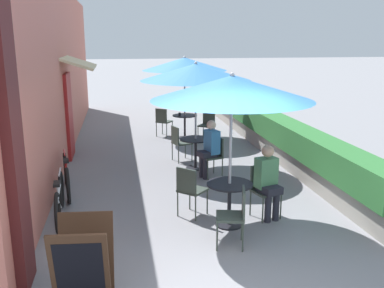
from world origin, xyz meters
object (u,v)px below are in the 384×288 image
(patio_umbrella_near, at_px, (232,88))
(cafe_chair_mid_right, at_px, (179,141))
(patio_table_near, at_px, (229,196))
(patio_umbrella_far, at_px, (185,64))
(cafe_chair_near_back, at_px, (236,212))
(cafe_chair_mid_left, at_px, (214,153))
(menu_board, at_px, (83,264))
(cafe_chair_far_left, at_px, (163,120))
(patio_table_mid, at_px, (196,147))
(bicycle_second, at_px, (67,176))
(cafe_chair_far_right, at_px, (207,123))
(coffee_cup_far, at_px, (180,114))
(seated_patron_mid_left, at_px, (210,146))
(bicycle_leaning, at_px, (60,200))
(cafe_chair_near_right, at_px, (190,188))
(patio_umbrella_mid, at_px, (196,72))
(cafe_chair_near_left, at_px, (263,187))
(patio_table_far, at_px, (185,122))
(seated_patron_near_left, at_px, (268,179))

(patio_umbrella_near, bearing_deg, cafe_chair_mid_right, 93.89)
(patio_table_near, xyz_separation_m, patio_umbrella_far, (0.26, 6.20, 1.70))
(cafe_chair_near_back, relative_size, cafe_chair_mid_left, 1.00)
(menu_board, bearing_deg, cafe_chair_far_left, 83.63)
(patio_table_mid, bearing_deg, patio_umbrella_far, 85.60)
(bicycle_second, height_order, menu_board, menu_board)
(patio_table_near, relative_size, cafe_chair_far_right, 0.84)
(cafe_chair_near_back, bearing_deg, coffee_cup_far, 12.32)
(cafe_chair_mid_left, xyz_separation_m, cafe_chair_mid_right, (-0.57, 1.30, 0.00))
(cafe_chair_mid_left, height_order, cafe_chair_mid_right, same)
(patio_table_mid, height_order, seated_patron_mid_left, seated_patron_mid_left)
(cafe_chair_far_right, height_order, bicycle_leaning, cafe_chair_far_right)
(seated_patron_mid_left, bearing_deg, cafe_chair_near_right, 141.56)
(seated_patron_mid_left, distance_m, patio_umbrella_far, 4.05)
(patio_umbrella_far, relative_size, bicycle_second, 1.40)
(cafe_chair_far_right, distance_m, bicycle_second, 5.31)
(bicycle_leaning, bearing_deg, patio_umbrella_near, -18.69)
(patio_umbrella_mid, distance_m, seated_patron_mid_left, 1.67)
(cafe_chair_near_left, bearing_deg, cafe_chair_near_right, -23.81)
(patio_table_mid, bearing_deg, bicycle_second, -156.51)
(cafe_chair_near_back, bearing_deg, patio_table_near, 6.19)
(cafe_chair_near_right, bearing_deg, coffee_cup_far, 127.36)
(coffee_cup_far, bearing_deg, patio_table_far, 22.87)
(cafe_chair_mid_right, bearing_deg, patio_umbrella_mid, 6.19)
(cafe_chair_near_right, distance_m, bicycle_leaning, 2.16)
(seated_patron_mid_left, relative_size, menu_board, 1.25)
(patio_umbrella_near, relative_size, seated_patron_mid_left, 1.96)
(cafe_chair_near_left, height_order, menu_board, menu_board)
(cafe_chair_mid_right, distance_m, cafe_chair_far_right, 2.36)
(seated_patron_near_left, bearing_deg, cafe_chair_far_left, -96.85)
(cafe_chair_mid_right, relative_size, coffee_cup_far, 9.67)
(patio_table_mid, bearing_deg, patio_table_far, 85.60)
(patio_umbrella_far, bearing_deg, cafe_chair_near_left, -86.23)
(cafe_chair_near_back, xyz_separation_m, patio_table_far, (0.36, 6.90, -0.02))
(patio_umbrella_near, distance_m, cafe_chair_near_right, 1.83)
(patio_table_far, bearing_deg, cafe_chair_mid_right, -102.15)
(patio_table_mid, relative_size, cafe_chair_mid_left, 0.84)
(seated_patron_near_left, distance_m, bicycle_leaning, 3.44)
(patio_umbrella_mid, height_order, cafe_chair_far_right, patio_umbrella_mid)
(patio_table_far, xyz_separation_m, bicycle_leaning, (-2.96, -5.49, -0.16))
(patio_umbrella_mid, bearing_deg, bicycle_leaning, -138.40)
(cafe_chair_near_back, relative_size, patio_umbrella_mid, 0.35)
(coffee_cup_far, relative_size, menu_board, 0.09)
(cafe_chair_far_left, xyz_separation_m, bicycle_leaning, (-2.35, -5.85, -0.18))
(patio_umbrella_far, distance_m, cafe_chair_far_right, 1.83)
(bicycle_second, bearing_deg, cafe_chair_mid_right, 28.45)
(cafe_chair_near_back, distance_m, cafe_chair_far_left, 7.27)
(patio_table_near, relative_size, cafe_chair_far_left, 0.84)
(patio_umbrella_far, xyz_separation_m, coffee_cup_far, (-0.16, -0.07, -1.45))
(cafe_chair_mid_left, relative_size, coffee_cup_far, 9.67)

